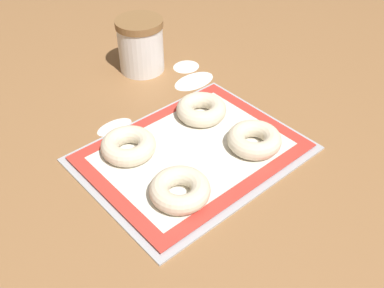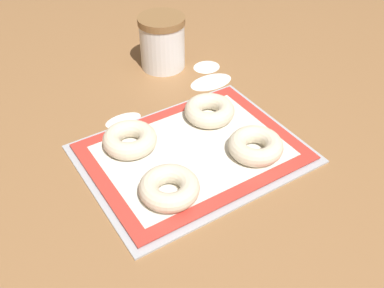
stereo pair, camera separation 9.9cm
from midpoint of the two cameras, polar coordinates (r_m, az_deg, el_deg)
ground_plane at (r=0.86m, az=-2.58°, el=-2.02°), size 2.80×2.80×0.00m
baking_tray at (r=0.86m, az=-3.29°, el=-1.40°), size 0.41×0.32×0.01m
baking_mat at (r=0.86m, az=-3.30°, el=-1.13°), size 0.39×0.29×0.00m
bagel_front_left at (r=0.76m, az=-5.31°, el=-6.01°), size 0.10×0.10×0.03m
bagel_front_right at (r=0.86m, az=4.66°, el=0.41°), size 0.10×0.10×0.03m
bagel_back_left at (r=0.86m, az=-11.37°, el=-0.38°), size 0.10×0.10×0.03m
bagel_back_right at (r=0.94m, az=-1.85°, el=4.29°), size 0.10×0.10×0.03m
flour_canister at (r=1.11m, az=-9.15°, el=12.21°), size 0.11×0.11×0.13m
flour_patch_near at (r=1.08m, az=-2.40°, el=7.93°), size 0.11×0.06×0.00m
flour_patch_far at (r=0.96m, az=-12.78°, el=2.04°), size 0.08×0.04×0.00m
flour_patch_side at (r=1.14m, az=-3.28°, el=9.74°), size 0.07×0.06×0.00m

